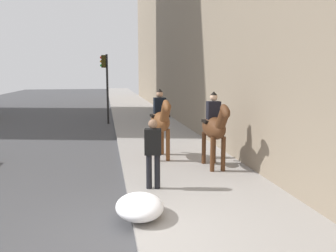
% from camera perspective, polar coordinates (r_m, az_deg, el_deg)
% --- Properties ---
extents(sidewalk_slab, '(120.00, 3.72, 0.12)m').
position_cam_1_polar(sidewalk_slab, '(6.80, 11.13, -16.24)').
color(sidewalk_slab, gray).
rests_on(sidewalk_slab, ground).
extents(mounted_horse_near, '(2.15, 0.63, 2.28)m').
position_cam_1_polar(mounted_horse_near, '(11.35, -1.22, 0.95)').
color(mounted_horse_near, brown).
rests_on(mounted_horse_near, sidewalk_slab).
extents(mounted_horse_far, '(2.15, 0.60, 2.26)m').
position_cam_1_polar(mounted_horse_far, '(10.27, 7.61, -0.07)').
color(mounted_horse_far, '#4C2B16').
rests_on(mounted_horse_far, sidewalk_slab).
extents(pedestrian_greeting, '(0.32, 0.44, 1.70)m').
position_cam_1_polar(pedestrian_greeting, '(8.38, -2.47, -3.81)').
color(pedestrian_greeting, black).
rests_on(pedestrian_greeting, sidewalk_slab).
extents(traffic_light_near_curb, '(0.20, 0.44, 3.95)m').
position_cam_1_polar(traffic_light_near_curb, '(20.25, -10.17, 7.79)').
color(traffic_light_near_curb, black).
rests_on(traffic_light_near_curb, ground).
extents(snow_pile_near, '(1.22, 0.94, 0.42)m').
position_cam_1_polar(snow_pile_near, '(6.99, -4.66, -12.98)').
color(snow_pile_near, white).
rests_on(snow_pile_near, sidewalk_slab).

